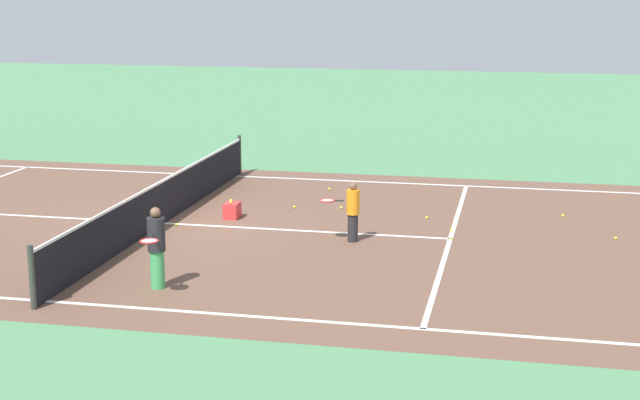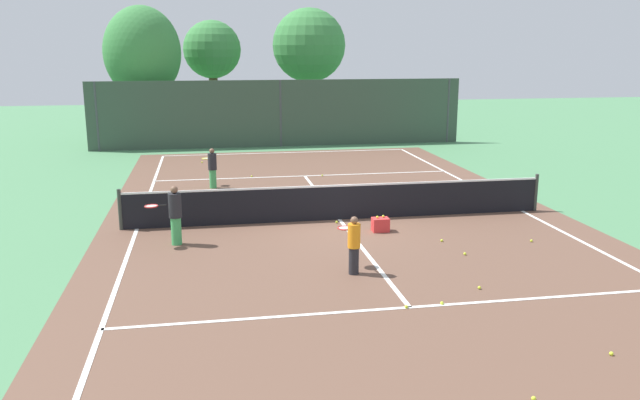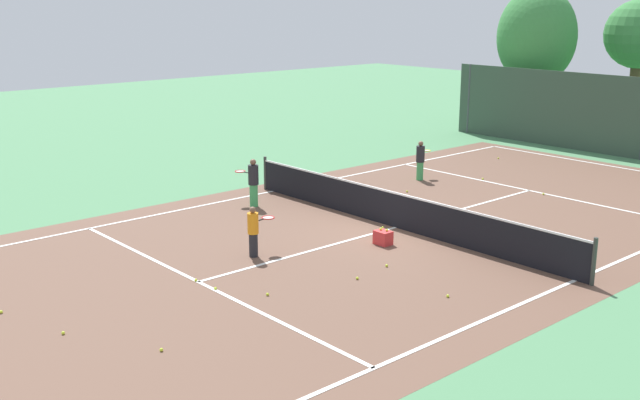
{
  "view_description": "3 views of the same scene",
  "coord_description": "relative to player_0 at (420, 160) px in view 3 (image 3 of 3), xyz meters",
  "views": [
    {
      "loc": [
        -19.54,
        -7.75,
        5.26
      ],
      "look_at": [
        0.46,
        -3.49,
        0.61
      ],
      "focal_mm": 53.45,
      "sensor_mm": 36.0,
      "label": 1
    },
    {
      "loc": [
        -3.6,
        -17.15,
        4.71
      ],
      "look_at": [
        -0.65,
        -0.55,
        0.72
      ],
      "focal_mm": 36.33,
      "sensor_mm": 36.0,
      "label": 2
    },
    {
      "loc": [
        13.84,
        -14.97,
        6.1
      ],
      "look_at": [
        -0.7,
        -2.17,
        1.02
      ],
      "focal_mm": 43.06,
      "sensor_mm": 36.0,
      "label": 3
    }
  ],
  "objects": [
    {
      "name": "tennis_ball_12",
      "position": [
        5.09,
        -10.62,
        -0.68
      ],
      "size": [
        0.07,
        0.07,
        0.07
      ],
      "primitive_type": "sphere",
      "color": "#CCE533",
      "rests_on": "ground_plane"
    },
    {
      "name": "court_surface",
      "position": [
        3.42,
        -4.88,
        -0.71
      ],
      "size": [
        13.0,
        25.0,
        0.01
      ],
      "color": "brown",
      "rests_on": "ground_plane"
    },
    {
      "name": "tennis_ball_10",
      "position": [
        -0.37,
        5.07,
        -0.68
      ],
      "size": [
        0.07,
        0.07,
        0.07
      ],
      "primitive_type": "sphere",
      "color": "#CCE533",
      "rests_on": "ground_plane"
    },
    {
      "name": "tennis_ball_3",
      "position": [
        4.07,
        1.37,
        -0.68
      ],
      "size": [
        0.07,
        0.07,
        0.07
      ],
      "primitive_type": "sphere",
      "color": "#CCE533",
      "rests_on": "ground_plane"
    },
    {
      "name": "tennis_ball_7",
      "position": [
        2.31,
        -15.21,
        -0.68
      ],
      "size": [
        0.07,
        0.07,
        0.07
      ],
      "primitive_type": "sphere",
      "color": "#CCE533",
      "rests_on": "ground_plane"
    },
    {
      "name": "tennis_ball_4",
      "position": [
        5.5,
        -7.4,
        -0.68
      ],
      "size": [
        0.07,
        0.07,
        0.07
      ],
      "primitive_type": "sphere",
      "color": "#CCE533",
      "rests_on": "ground_plane"
    },
    {
      "name": "tennis_ball_5",
      "position": [
        0.92,
        -1.67,
        -0.68
      ],
      "size": [
        0.07,
        0.07,
        0.07
      ],
      "primitive_type": "sphere",
      "color": "#CCE533",
      "rests_on": "ground_plane"
    },
    {
      "name": "tree_0",
      "position": [
        -3.05,
        11.24,
        3.72
      ],
      "size": [
        3.72,
        3.29,
        6.69
      ],
      "color": "brown",
      "rests_on": "ground_plane"
    },
    {
      "name": "tennis_ball_0",
      "position": [
        4.06,
        -11.25,
        -0.68
      ],
      "size": [
        0.07,
        0.07,
        0.07
      ],
      "primitive_type": "sphere",
      "color": "#CCE533",
      "rests_on": "ground_plane"
    },
    {
      "name": "tennis_ball_13",
      "position": [
        5.95,
        -13.67,
        -0.68
      ],
      "size": [
        0.07,
        0.07,
        0.07
      ],
      "primitive_type": "sphere",
      "color": "#CCE533",
      "rests_on": "ground_plane"
    },
    {
      "name": "player_1",
      "position": [
        -1.0,
        -6.47,
        0.05
      ],
      "size": [
        0.9,
        0.44,
        1.47
      ],
      "color": "#3FA559",
      "rests_on": "ground_plane"
    },
    {
      "name": "tennis_ball_9",
      "position": [
        1.45,
        1.66,
        -0.68
      ],
      "size": [
        0.07,
        0.07,
        0.07
      ],
      "primitive_type": "sphere",
      "color": "#CCE533",
      "rests_on": "ground_plane"
    },
    {
      "name": "tennis_ball_8",
      "position": [
        5.65,
        -8.51,
        -0.68
      ],
      "size": [
        0.07,
        0.07,
        0.07
      ],
      "primitive_type": "sphere",
      "color": "#CCE533",
      "rests_on": "ground_plane"
    },
    {
      "name": "ground_plane",
      "position": [
        3.42,
        -4.88,
        -0.71
      ],
      "size": [
        80.0,
        80.0,
        0.0
      ],
      "primitive_type": "plane",
      "color": "#4C8456"
    },
    {
      "name": "tennis_ball_6",
      "position": [
        7.68,
        -7.81,
        -0.68
      ],
      "size": [
        0.07,
        0.07,
        0.07
      ],
      "primitive_type": "sphere",
      "color": "#CCE533",
      "rests_on": "ground_plane"
    },
    {
      "name": "tennis_ball_1",
      "position": [
        3.27,
        -5.24,
        -0.68
      ],
      "size": [
        0.07,
        0.07,
        0.07
      ],
      "primitive_type": "sphere",
      "color": "#CCE533",
      "rests_on": "ground_plane"
    },
    {
      "name": "player_0",
      "position": [
        0.0,
        0.0,
        0.0
      ],
      "size": [
        0.55,
        0.87,
        1.37
      ],
      "color": "#3FA559",
      "rests_on": "ground_plane"
    },
    {
      "name": "tennis_net",
      "position": [
        3.42,
        -4.88,
        -0.2
      ],
      "size": [
        11.9,
        0.1,
        1.1
      ],
      "color": "#333833",
      "rests_on": "ground_plane"
    },
    {
      "name": "tennis_ball_11",
      "position": [
        3.35,
        -11.3,
        -0.68
      ],
      "size": [
        0.07,
        0.07,
        0.07
      ],
      "primitive_type": "sphere",
      "color": "#CCE533",
      "rests_on": "ground_plane"
    },
    {
      "name": "ball_crate",
      "position": [
        4.24,
        -6.23,
        -0.53
      ],
      "size": [
        0.43,
        0.32,
        0.43
      ],
      "color": "red",
      "rests_on": "ground_plane"
    },
    {
      "name": "tree_2",
      "position": [
        0.35,
        14.17,
        3.81
      ],
      "size": [
        3.09,
        3.09,
        6.15
      ],
      "color": "brown",
      "rests_on": "ground_plane"
    },
    {
      "name": "tennis_ball_2",
      "position": [
        4.1,
        -14.69,
        -0.68
      ],
      "size": [
        0.07,
        0.07,
        0.07
      ],
      "primitive_type": "sphere",
      "color": "#CCE533",
      "rests_on": "ground_plane"
    },
    {
      "name": "player_2",
      "position": [
        2.81,
        -9.27,
        -0.05
      ],
      "size": [
        0.41,
        0.85,
        1.26
      ],
      "color": "#232328",
      "rests_on": "ground_plane"
    }
  ]
}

